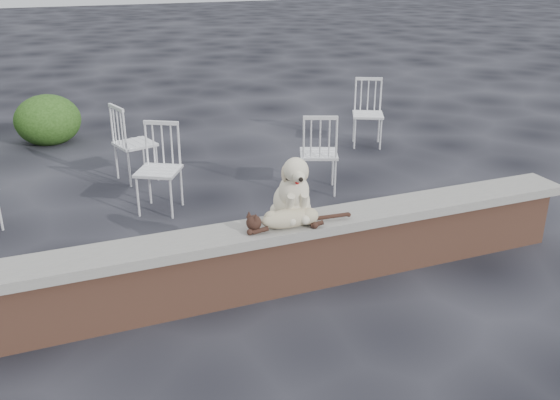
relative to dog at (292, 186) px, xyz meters
name	(u,v)px	position (x,y,z in m)	size (l,w,h in m)	color
ground	(239,296)	(-0.48, -0.07, -0.86)	(60.00, 60.00, 0.00)	black
brick_wall	(239,269)	(-0.48, -0.07, -0.61)	(6.00, 0.30, 0.50)	brown
capstone	(238,236)	(-0.48, -0.07, -0.32)	(6.20, 0.40, 0.08)	slate
dog	(292,186)	(0.00, 0.00, 0.00)	(0.37, 0.49, 0.56)	beige
cat	(290,217)	(-0.08, -0.15, -0.19)	(1.03, 0.25, 0.18)	tan
chair_b	(158,169)	(-0.71, 1.91, -0.39)	(0.56, 0.56, 0.94)	white
chair_c	(319,152)	(1.10, 1.81, -0.39)	(0.56, 0.56, 0.94)	white
chair_d	(368,113)	(2.50, 3.17, -0.39)	(0.56, 0.56, 0.94)	white
chair_e	(135,142)	(-0.78, 2.98, -0.39)	(0.56, 0.56, 0.94)	white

